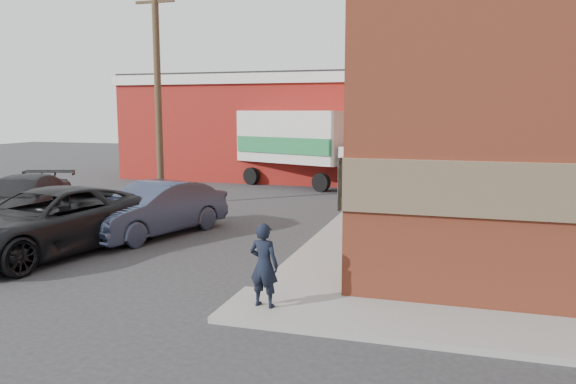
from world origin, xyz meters
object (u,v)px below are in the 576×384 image
Objects in this scene: suv_a at (47,222)px; suv_b at (20,200)px; utility_pole at (158,82)px; sedan at (154,209)px; warehouse at (282,126)px; man at (264,265)px; box_truck at (308,143)px.

suv_b is at bearing 152.47° from suv_a.
sedan is at bearing -62.61° from utility_pole.
warehouse reaches higher than sedan.
sedan is at bearing -35.47° from man.
warehouse is 2.11× the size of box_truck.
suv_b is at bearing -18.90° from man.
box_truck is (4.17, 6.75, -2.63)m from utility_pole.
box_truck is at bearing 98.82° from sedan.
utility_pole is 5.79× the size of man.
suv_b is (-2.63, -4.52, -3.97)m from utility_pole.
man reaches higher than suv_b.
sedan is at bearing 72.84° from suv_a.
man is 0.26× the size of suv_a.
warehouse reaches higher than box_truck.
suv_a is at bearing -10.85° from man.
suv_a is at bearing -91.59° from warehouse.
suv_b is (-3.62, 3.05, -0.07)m from suv_a.
box_truck is (-3.59, 16.75, 1.22)m from man.
suv_b is (-10.39, 5.48, -0.12)m from man.
sedan reaches higher than suv_b.
man is at bearing -57.74° from box_truck.
sedan is 0.79× the size of suv_a.
warehouse reaches higher than suv_b.
utility_pole is at bearing 134.29° from sedan.
man is 0.32× the size of sedan.
box_truck is (6.80, 11.27, 1.34)m from suv_b.
utility_pole is 1.88× the size of sedan.
man is 17.17m from box_truck.
box_truck is (3.19, 14.31, 1.27)m from suv_a.
utility_pole is 8.57m from suv_a.
box_truck is at bearing -57.84° from warehouse.
utility_pole reaches higher than man.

